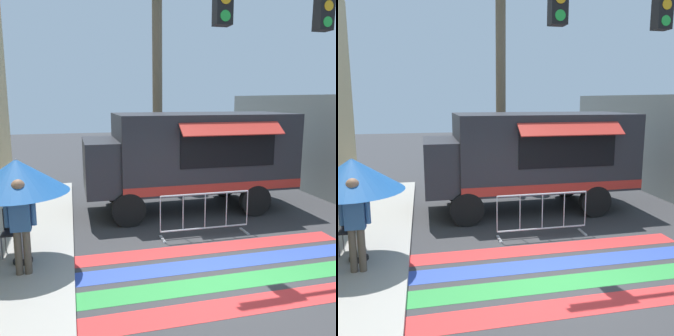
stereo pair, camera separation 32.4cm
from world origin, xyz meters
TOP-DOWN VIEW (x-y plane):
  - ground_plane at (0.00, 0.00)m, footprint 60.00×60.00m
  - crosswalk_painted at (0.00, 0.08)m, footprint 6.40×2.84m
  - food_truck at (0.60, 4.16)m, footprint 5.84×2.82m
  - traffic_signal_pole at (2.46, 0.96)m, footprint 5.02×0.29m
  - patio_umbrella at (-3.59, 1.20)m, footprint 1.87×1.87m
  - folding_chair at (-3.78, 1.73)m, footprint 0.44×0.44m
  - vendor_person at (-3.51, 0.69)m, footprint 0.53×0.23m
  - barricade_front at (0.35, 1.95)m, footprint 2.17×0.44m
  - palm_tree at (0.71, 8.24)m, footprint 2.33×2.41m

SIDE VIEW (x-z plane):
  - ground_plane at x=0.00m, z-range 0.00..0.00m
  - crosswalk_painted at x=0.00m, z-range 0.00..0.01m
  - barricade_front at x=0.35m, z-range 0.00..1.04m
  - folding_chair at x=-3.78m, z-range 0.22..1.12m
  - vendor_person at x=-3.51m, z-range 0.25..1.96m
  - food_truck at x=0.60m, z-range 0.26..3.04m
  - patio_umbrella at x=-3.59m, z-range 0.80..2.79m
  - traffic_signal_pole at x=2.46m, z-range 1.30..7.25m
  - palm_tree at x=0.71m, z-range 1.31..9.14m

